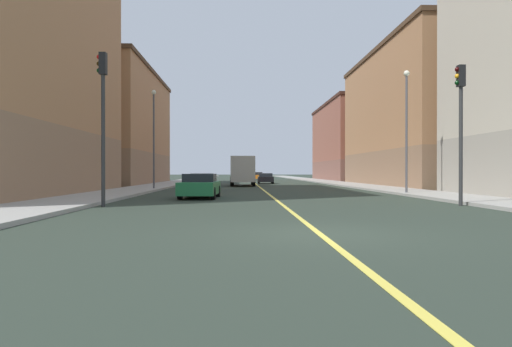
{
  "coord_description": "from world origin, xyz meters",
  "views": [
    {
      "loc": [
        -1.87,
        -11.3,
        1.46
      ],
      "look_at": [
        -0.06,
        41.15,
        1.21
      ],
      "focal_mm": 34.04,
      "sensor_mm": 36.0,
      "label": 1
    }
  ],
  "objects": [
    {
      "name": "box_truck",
      "position": [
        -1.53,
        37.15,
        1.57
      ],
      "size": [
        2.4,
        7.65,
        2.89
      ],
      "color": "maroon",
      "rests_on": "ground"
    },
    {
      "name": "car_green",
      "position": [
        -4.01,
        15.04,
        0.65
      ],
      "size": [
        2.08,
        4.66,
        1.32
      ],
      "color": "#1E6B38",
      "rests_on": "ground"
    },
    {
      "name": "sidewalk_right",
      "position": [
        -9.67,
        49.0,
        0.07
      ],
      "size": [
        3.62,
        168.0,
        0.15
      ],
      "primitive_type": "cube",
      "color": "#9E9B93",
      "rests_on": "ground"
    },
    {
      "name": "traffic_light_right_near",
      "position": [
        -7.47,
        8.79,
        4.07
      ],
      "size": [
        0.4,
        0.32,
        6.33
      ],
      "color": "#2D2D2D",
      "rests_on": "ground"
    },
    {
      "name": "ground_plane",
      "position": [
        0.0,
        0.0,
        0.0
      ],
      "size": [
        400.0,
        400.0,
        0.0
      ],
      "primitive_type": "plane",
      "color": "#2A352B",
      "rests_on": "ground"
    },
    {
      "name": "sidewalk_left",
      "position": [
        9.67,
        49.0,
        0.07
      ],
      "size": [
        3.62,
        168.0,
        0.15
      ],
      "primitive_type": "cube",
      "color": "#9E9B93",
      "rests_on": "ground"
    },
    {
      "name": "building_left_mid",
      "position": [
        16.28,
        36.56,
        6.79
      ],
      "size": [
        9.91,
        26.08,
        13.56
      ],
      "color": "#8F6B4F",
      "rests_on": "ground"
    },
    {
      "name": "street_lamp_left_near",
      "position": [
        8.46,
        18.29,
        4.68
      ],
      "size": [
        0.36,
        0.36,
        7.53
      ],
      "color": "#4C4C51",
      "rests_on": "ground"
    },
    {
      "name": "building_left_far",
      "position": [
        16.28,
        64.48,
        6.03
      ],
      "size": [
        9.91,
        24.79,
        12.04
      ],
      "color": "brown",
      "rests_on": "ground"
    },
    {
      "name": "traffic_light_left_near",
      "position": [
        7.44,
        8.79,
        3.84
      ],
      "size": [
        0.4,
        0.32,
        5.92
      ],
      "color": "#2D2D2D",
      "rests_on": "ground"
    },
    {
      "name": "car_black",
      "position": [
        1.21,
        45.62,
        0.6
      ],
      "size": [
        1.9,
        4.12,
        1.22
      ],
      "color": "black",
      "rests_on": "ground"
    },
    {
      "name": "lane_center_stripe",
      "position": [
        0.0,
        49.0,
        0.01
      ],
      "size": [
        0.16,
        154.0,
        0.01
      ],
      "primitive_type": "cube",
      "color": "#E5D14C",
      "rests_on": "ground"
    },
    {
      "name": "building_right_midblock",
      "position": [
        -16.28,
        43.98,
        6.37
      ],
      "size": [
        9.91,
        24.48,
        12.72
      ],
      "color": "#8F6B4F",
      "rests_on": "ground"
    },
    {
      "name": "car_orange",
      "position": [
        1.14,
        69.03,
        0.64
      ],
      "size": [
        1.85,
        4.36,
        1.3
      ],
      "color": "orange",
      "rests_on": "ground"
    },
    {
      "name": "car_maroon",
      "position": [
        -4.66,
        25.47,
        0.65
      ],
      "size": [
        1.95,
        4.2,
        1.3
      ],
      "color": "maroon",
      "rests_on": "ground"
    },
    {
      "name": "street_lamp_right_near",
      "position": [
        -8.46,
        26.27,
        4.71
      ],
      "size": [
        0.36,
        0.36,
        7.58
      ],
      "color": "#4C4C51",
      "rests_on": "ground"
    }
  ]
}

